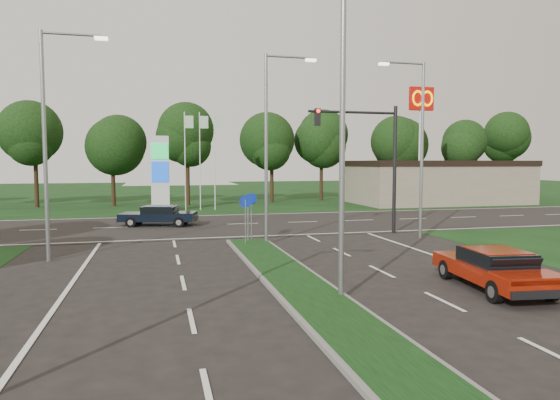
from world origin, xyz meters
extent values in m
plane|color=black|center=(0.00, 0.00, 0.00)|extent=(160.00, 160.00, 0.00)
cube|color=black|center=(0.00, 55.00, 0.00)|extent=(160.00, 50.00, 0.02)
cube|color=black|center=(0.00, 24.00, 0.00)|extent=(160.00, 12.00, 0.02)
cube|color=slate|center=(0.00, 4.00, 0.06)|extent=(2.00, 26.00, 0.12)
cube|color=gray|center=(22.00, 36.00, 2.00)|extent=(16.00, 9.00, 4.00)
cylinder|color=gray|center=(0.80, 6.00, 4.50)|extent=(0.16, 0.16, 9.00)
cylinder|color=gray|center=(0.80, 16.00, 4.50)|extent=(0.16, 0.16, 9.00)
cylinder|color=gray|center=(1.90, 16.00, 8.90)|extent=(2.20, 0.10, 0.10)
cube|color=#FFF2CC|center=(3.00, 16.00, 8.80)|extent=(0.50, 0.22, 0.12)
cylinder|color=gray|center=(-8.50, 14.00, 4.50)|extent=(0.16, 0.16, 9.00)
cylinder|color=gray|center=(-7.40, 14.00, 8.90)|extent=(2.20, 0.10, 0.10)
cube|color=#FFF2CC|center=(-6.30, 14.00, 8.80)|extent=(0.50, 0.22, 0.12)
cylinder|color=gray|center=(9.00, 16.00, 4.50)|extent=(0.16, 0.16, 9.00)
cylinder|color=gray|center=(7.90, 16.00, 8.90)|extent=(2.20, 0.10, 0.10)
cube|color=#FFF2CC|center=(6.80, 16.00, 8.80)|extent=(0.50, 0.22, 0.12)
cylinder|color=black|center=(8.50, 18.00, 3.50)|extent=(0.20, 0.20, 7.00)
cylinder|color=black|center=(6.00, 18.00, 6.60)|extent=(5.00, 0.14, 0.14)
cube|color=black|center=(4.00, 18.00, 6.30)|extent=(0.28, 0.28, 0.90)
sphere|color=#FF190C|center=(4.00, 17.82, 6.60)|extent=(0.20, 0.20, 0.20)
cylinder|color=gray|center=(-0.30, 15.50, 1.10)|extent=(0.06, 0.06, 2.20)
cylinder|color=#0C26A5|center=(-0.30, 15.50, 2.10)|extent=(0.56, 0.04, 0.56)
cylinder|color=gray|center=(0.00, 16.50, 1.10)|extent=(0.06, 0.06, 2.20)
cylinder|color=#0C26A5|center=(0.00, 16.50, 2.10)|extent=(0.56, 0.04, 0.56)
cylinder|color=gray|center=(0.30, 17.20, 1.10)|extent=(0.06, 0.06, 2.20)
cylinder|color=#0C26A5|center=(0.30, 17.20, 2.10)|extent=(0.56, 0.04, 0.56)
cube|color=silver|center=(-4.00, 33.00, 3.00)|extent=(1.40, 0.30, 6.00)
cube|color=#0CA53F|center=(-4.00, 32.82, 4.80)|extent=(1.30, 0.08, 1.20)
cube|color=#0C3FBF|center=(-4.00, 32.82, 3.20)|extent=(1.30, 0.08, 1.60)
cylinder|color=silver|center=(-2.00, 34.00, 4.00)|extent=(0.08, 0.08, 8.00)
cube|color=#B2D8B2|center=(-1.65, 34.00, 7.20)|extent=(0.70, 0.02, 1.00)
cylinder|color=silver|center=(-0.80, 34.00, 4.00)|extent=(0.08, 0.08, 8.00)
cube|color=#B2D8B2|center=(-0.45, 34.00, 7.20)|extent=(0.70, 0.02, 1.00)
cylinder|color=silver|center=(0.40, 34.00, 4.00)|extent=(0.08, 0.08, 8.00)
cube|color=#B2D8B2|center=(0.75, 34.00, 7.20)|extent=(0.70, 0.02, 1.00)
cylinder|color=silver|center=(18.00, 32.00, 5.00)|extent=(0.30, 0.30, 10.00)
cube|color=#BF0C07|center=(18.00, 32.00, 9.40)|extent=(2.20, 0.35, 2.00)
torus|color=#FFC600|center=(17.55, 31.78, 9.40)|extent=(1.06, 0.16, 1.06)
torus|color=#FFC600|center=(18.45, 31.78, 9.40)|extent=(1.06, 0.16, 1.06)
cylinder|color=black|center=(0.00, 40.00, 2.20)|extent=(0.36, 0.36, 4.40)
sphere|color=black|center=(0.00, 40.00, 6.50)|extent=(6.00, 6.00, 6.00)
sphere|color=black|center=(0.30, 39.80, 7.50)|extent=(4.80, 4.80, 4.80)
cube|color=#971A08|center=(5.80, 5.93, 0.57)|extent=(2.33, 4.73, 0.47)
cube|color=black|center=(5.79, 5.84, 1.02)|extent=(1.79, 2.16, 0.44)
cube|color=#971A08|center=(5.79, 5.84, 1.23)|extent=(1.66, 1.79, 0.04)
cylinder|color=black|center=(5.10, 7.47, 0.32)|extent=(0.27, 0.66, 0.64)
cylinder|color=black|center=(6.80, 7.29, 0.32)|extent=(0.27, 0.66, 0.64)
cylinder|color=black|center=(4.80, 4.57, 0.32)|extent=(0.27, 0.66, 0.64)
cylinder|color=black|center=(6.49, 4.39, 0.32)|extent=(0.27, 0.66, 0.64)
cube|color=black|center=(-4.21, 24.35, 0.57)|extent=(4.86, 2.93, 0.46)
cube|color=black|center=(-4.12, 24.33, 1.01)|extent=(2.33, 2.03, 0.43)
cube|color=black|center=(-4.12, 24.33, 1.23)|extent=(1.96, 1.85, 0.04)
cylinder|color=black|center=(-5.83, 23.89, 0.32)|extent=(0.67, 0.36, 0.64)
cylinder|color=black|center=(-5.40, 25.53, 0.32)|extent=(0.67, 0.36, 0.64)
cylinder|color=black|center=(-3.01, 23.16, 0.32)|extent=(0.67, 0.36, 0.64)
cylinder|color=black|center=(-2.59, 24.81, 0.32)|extent=(0.67, 0.36, 0.64)
camera|label=1|loc=(-4.28, -7.22, 3.90)|focal=32.00mm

